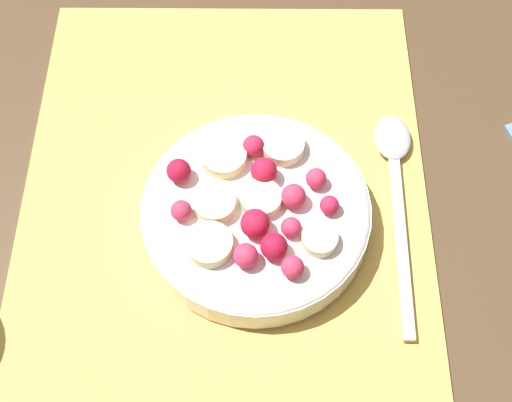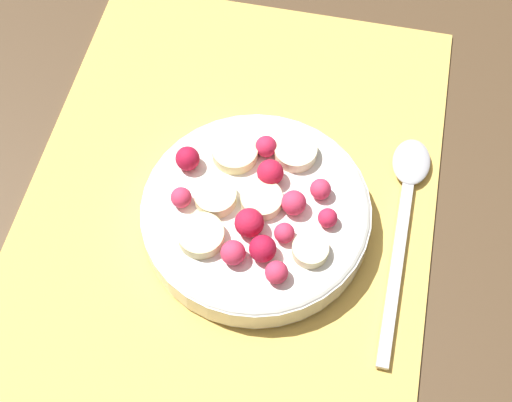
# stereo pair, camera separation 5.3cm
# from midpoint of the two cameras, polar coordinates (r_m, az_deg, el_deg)

# --- Properties ---
(ground_plane) EXTENTS (3.00, 3.00, 0.00)m
(ground_plane) POSITION_cam_midpoint_polar(r_m,az_deg,el_deg) (0.57, 0.66, 0.33)
(ground_plane) COLOR #4C3823
(placemat) EXTENTS (0.41, 0.32, 0.01)m
(placemat) POSITION_cam_midpoint_polar(r_m,az_deg,el_deg) (0.57, 0.66, 0.48)
(placemat) COLOR #E0B251
(placemat) RESTS_ON ground_plane
(fruit_bowl) EXTENTS (0.17, 0.17, 0.05)m
(fruit_bowl) POSITION_cam_midpoint_polar(r_m,az_deg,el_deg) (0.54, 2.76, -1.10)
(fruit_bowl) COLOR silver
(fruit_bowl) RESTS_ON placemat
(spoon) EXTENTS (0.20, 0.03, 0.01)m
(spoon) POSITION_cam_midpoint_polar(r_m,az_deg,el_deg) (0.58, 14.50, 0.15)
(spoon) COLOR #B2B2B7
(spoon) RESTS_ON placemat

